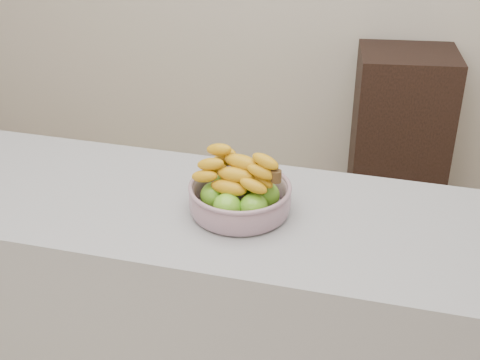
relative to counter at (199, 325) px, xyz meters
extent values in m
cube|color=#9B9CA3|center=(0.00, 0.00, 0.00)|extent=(2.00, 0.60, 0.90)
cube|color=black|center=(0.54, 1.68, -0.02)|extent=(0.53, 0.45, 0.85)
cylinder|color=#9CA9BC|center=(0.14, 0.00, 0.46)|extent=(0.24, 0.24, 0.01)
torus|color=#9CA9BC|center=(0.14, 0.00, 0.53)|extent=(0.29, 0.29, 0.01)
sphere|color=#61A11B|center=(0.12, -0.07, 0.50)|extent=(0.08, 0.08, 0.08)
sphere|color=#61A11B|center=(0.19, -0.05, 0.50)|extent=(0.08, 0.08, 0.08)
sphere|color=#61A11B|center=(0.20, 0.02, 0.50)|extent=(0.08, 0.08, 0.08)
sphere|color=#61A11B|center=(0.15, 0.07, 0.50)|extent=(0.08, 0.08, 0.08)
sphere|color=#61A11B|center=(0.08, 0.05, 0.50)|extent=(0.08, 0.08, 0.08)
sphere|color=#61A11B|center=(0.07, -0.02, 0.50)|extent=(0.08, 0.08, 0.08)
ellipsoid|color=gold|center=(0.12, -0.04, 0.55)|extent=(0.18, 0.06, 0.04)
ellipsoid|color=gold|center=(0.13, 0.00, 0.55)|extent=(0.19, 0.08, 0.04)
ellipsoid|color=gold|center=(0.14, 0.05, 0.55)|extent=(0.18, 0.10, 0.04)
ellipsoid|color=gold|center=(0.13, -0.02, 0.58)|extent=(0.18, 0.05, 0.04)
ellipsoid|color=gold|center=(0.14, 0.02, 0.58)|extent=(0.18, 0.11, 0.04)
ellipsoid|color=gold|center=(0.14, 0.00, 0.61)|extent=(0.19, 0.08, 0.04)
cylinder|color=#422C15|center=(0.24, -0.03, 0.59)|extent=(0.03, 0.03, 0.03)
camera|label=1|loc=(0.54, -1.54, 1.45)|focal=50.00mm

